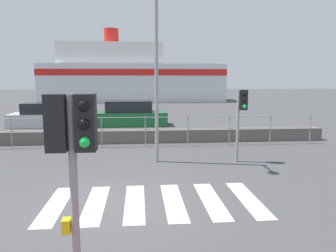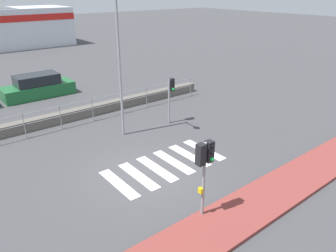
{
  "view_description": "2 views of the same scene",
  "coord_description": "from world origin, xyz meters",
  "px_view_note": "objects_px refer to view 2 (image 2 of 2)",
  "views": [
    {
      "loc": [
        0.67,
        -7.29,
        2.86
      ],
      "look_at": [
        1.49,
        2.0,
        1.5
      ],
      "focal_mm": 35.0,
      "sensor_mm": 36.0,
      "label": 1
    },
    {
      "loc": [
        -6.39,
        -9.44,
        6.9
      ],
      "look_at": [
        1.94,
        1.0,
        1.2
      ],
      "focal_mm": 35.0,
      "sensor_mm": 36.0,
      "label": 2
    }
  ],
  "objects_px": {
    "streetlamp": "(121,53)",
    "parked_car_green": "(38,87)",
    "traffic_light_far": "(171,91)",
    "traffic_light_near": "(204,160)"
  },
  "relations": [
    {
      "from": "traffic_light_near",
      "to": "traffic_light_far",
      "type": "relative_size",
      "value": 1.08
    },
    {
      "from": "traffic_light_far",
      "to": "parked_car_green",
      "type": "height_order",
      "value": "traffic_light_far"
    },
    {
      "from": "parked_car_green",
      "to": "traffic_light_far",
      "type": "bearing_deg",
      "value": -66.2
    },
    {
      "from": "streetlamp",
      "to": "parked_car_green",
      "type": "xyz_separation_m",
      "value": [
        -1.21,
        9.18,
        -3.48
      ]
    },
    {
      "from": "traffic_light_near",
      "to": "streetlamp",
      "type": "distance_m",
      "value": 7.35
    },
    {
      "from": "traffic_light_near",
      "to": "streetlamp",
      "type": "relative_size",
      "value": 0.4
    },
    {
      "from": "traffic_light_far",
      "to": "parked_car_green",
      "type": "relative_size",
      "value": 0.54
    },
    {
      "from": "traffic_light_far",
      "to": "streetlamp",
      "type": "distance_m",
      "value": 3.68
    },
    {
      "from": "traffic_light_far",
      "to": "traffic_light_near",
      "type": "bearing_deg",
      "value": -121.82
    },
    {
      "from": "traffic_light_far",
      "to": "streetlamp",
      "type": "xyz_separation_m",
      "value": [
        -2.87,
        0.06,
        2.3
      ]
    }
  ]
}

